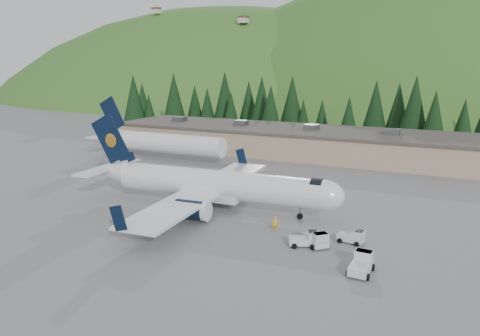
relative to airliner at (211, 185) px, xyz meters
name	(u,v)px	position (x,y,z in m)	size (l,w,h in m)	color
ground	(219,209)	(0.99, 0.07, -3.01)	(600.00, 600.00, 0.00)	slate
airliner	(211,185)	(0.00, 0.00, 0.00)	(34.06, 31.96, 11.30)	white
second_airliner	(156,142)	(-23.93, 22.07, 0.31)	(27.50, 11.00, 10.05)	white
baggage_tug_a	(353,237)	(18.33, -3.92, -2.39)	(2.75, 1.84, 1.39)	silver
baggage_tug_b	(317,239)	(15.30, -6.35, -2.28)	(3.21, 3.27, 1.63)	silver
baggage_tug_c	(362,264)	(20.45, -10.30, -2.26)	(1.98, 3.20, 1.68)	silver
terminal_building	(287,140)	(-4.02, 38.07, -0.39)	(71.00, 17.00, 6.10)	tan
baggage_tug_d	(306,239)	(14.28, -6.66, -2.34)	(3.14, 2.57, 1.50)	silver
ramp_worker	(275,223)	(9.96, -3.96, -2.20)	(0.59, 0.39, 1.62)	yellow
tree_line	(308,105)	(-7.26, 61.57, 4.48)	(113.97, 17.67, 14.16)	black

